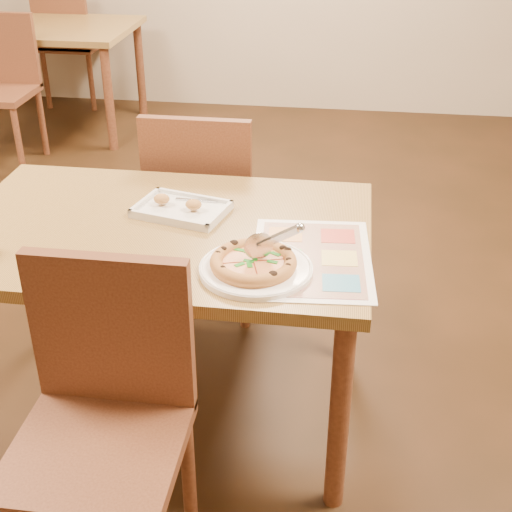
# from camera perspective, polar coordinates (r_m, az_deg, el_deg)

# --- Properties ---
(room) EXTENTS (7.00, 7.00, 7.00)m
(room) POSITION_cam_1_polar(r_m,az_deg,el_deg) (2.04, -8.80, 18.30)
(room) COLOR black
(room) RESTS_ON ground
(dining_table) EXTENTS (1.30, 0.85, 0.72)m
(dining_table) POSITION_cam_1_polar(r_m,az_deg,el_deg) (2.29, -7.44, 0.45)
(dining_table) COLOR olive
(dining_table) RESTS_ON ground
(chair_near) EXTENTS (0.42, 0.42, 0.47)m
(chair_near) POSITION_cam_1_polar(r_m,az_deg,el_deg) (1.85, -12.03, -10.43)
(chair_near) COLOR brown
(chair_near) RESTS_ON ground
(chair_far) EXTENTS (0.42, 0.42, 0.47)m
(chair_far) POSITION_cam_1_polar(r_m,az_deg,el_deg) (2.84, -4.31, 5.10)
(chair_far) COLOR brown
(chair_far) RESTS_ON ground
(bg_table) EXTENTS (1.30, 0.85, 0.72)m
(bg_table) POSITION_cam_1_polar(r_m,az_deg,el_deg) (5.31, -17.02, 16.35)
(bg_table) COLOR olive
(bg_table) RESTS_ON ground
(bg_chair_near) EXTENTS (0.42, 0.42, 0.47)m
(bg_chair_near) POSITION_cam_1_polar(r_m,az_deg,el_deg) (4.80, -19.75, 13.76)
(bg_chair_near) COLOR brown
(bg_chair_near) RESTS_ON ground
(bg_chair_far) EXTENTS (0.42, 0.42, 0.47)m
(bg_chair_far) POSITION_cam_1_polar(r_m,az_deg,el_deg) (5.77, -14.91, 16.92)
(bg_chair_far) COLOR brown
(bg_chair_far) RESTS_ON ground
(plate) EXTENTS (0.33, 0.33, 0.02)m
(plate) POSITION_cam_1_polar(r_m,az_deg,el_deg) (1.98, 0.00, -1.04)
(plate) COLOR white
(plate) RESTS_ON dining_table
(pizza) EXTENTS (0.24, 0.24, 0.04)m
(pizza) POSITION_cam_1_polar(r_m,az_deg,el_deg) (1.97, -0.21, -0.52)
(pizza) COLOR #CA8445
(pizza) RESTS_ON plate
(pizza_cutter) EXTENTS (0.15, 0.07, 0.09)m
(pizza_cutter) POSITION_cam_1_polar(r_m,az_deg,el_deg) (1.96, 1.31, 1.28)
(pizza_cutter) COLOR silver
(pizza_cutter) RESTS_ON pizza
(appetizer_tray) EXTENTS (0.32, 0.26, 0.05)m
(appetizer_tray) POSITION_cam_1_polar(r_m,az_deg,el_deg) (2.32, -6.02, 3.73)
(appetizer_tray) COLOR silver
(appetizer_tray) RESTS_ON dining_table
(menu) EXTENTS (0.37, 0.50, 0.00)m
(menu) POSITION_cam_1_polar(r_m,az_deg,el_deg) (2.05, 4.48, -0.15)
(menu) COLOR white
(menu) RESTS_ON dining_table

